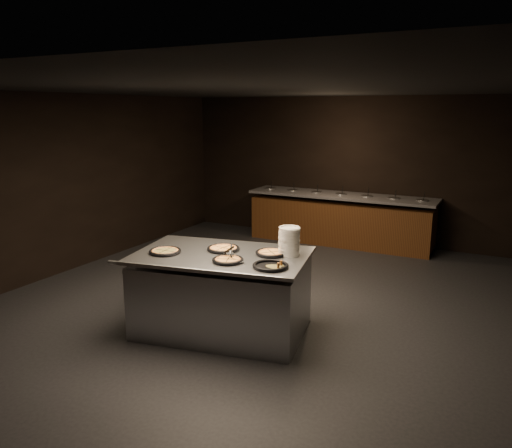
% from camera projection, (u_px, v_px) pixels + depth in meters
% --- Properties ---
extents(room, '(7.02, 8.02, 2.92)m').
position_uv_depth(room, '(259.00, 201.00, 6.65)').
color(room, black).
rests_on(room, ground).
extents(salad_bar, '(3.70, 0.83, 1.18)m').
position_uv_depth(salad_bar, '(340.00, 222.00, 9.96)').
color(salad_bar, '#552F14').
rests_on(salad_bar, ground).
extents(serving_counter, '(2.23, 1.66, 0.98)m').
position_uv_depth(serving_counter, '(222.00, 294.00, 6.00)').
color(serving_counter, '#BABDC2').
rests_on(serving_counter, ground).
extents(plate_stack, '(0.25, 0.25, 0.33)m').
position_uv_depth(plate_stack, '(289.00, 241.00, 5.80)').
color(plate_stack, silver).
rests_on(plate_stack, serving_counter).
extents(pan_veggie_whole, '(0.38, 0.38, 0.04)m').
position_uv_depth(pan_veggie_whole, '(165.00, 251.00, 5.92)').
color(pan_veggie_whole, black).
rests_on(pan_veggie_whole, serving_counter).
extents(pan_cheese_whole, '(0.39, 0.39, 0.04)m').
position_uv_depth(pan_cheese_whole, '(223.00, 248.00, 6.04)').
color(pan_cheese_whole, black).
rests_on(pan_cheese_whole, serving_counter).
extents(pan_cheese_slices_a, '(0.37, 0.37, 0.04)m').
position_uv_depth(pan_cheese_slices_a, '(271.00, 253.00, 5.86)').
color(pan_cheese_slices_a, black).
rests_on(pan_cheese_slices_a, serving_counter).
extents(pan_cheese_slices_b, '(0.35, 0.35, 0.04)m').
position_uv_depth(pan_cheese_slices_b, '(228.00, 260.00, 5.58)').
color(pan_cheese_slices_b, black).
rests_on(pan_cheese_slices_b, serving_counter).
extents(pan_veggie_slices, '(0.39, 0.39, 0.04)m').
position_uv_depth(pan_veggie_slices, '(271.00, 266.00, 5.38)').
color(pan_veggie_slices, black).
rests_on(pan_veggie_slices, serving_counter).
extents(server_left, '(0.22, 0.27, 0.16)m').
position_uv_depth(server_left, '(231.00, 251.00, 5.75)').
color(server_left, '#BABDC2').
rests_on(server_left, serving_counter).
extents(server_right, '(0.34, 0.20, 0.17)m').
position_uv_depth(server_right, '(231.00, 253.00, 5.61)').
color(server_right, '#BABDC2').
rests_on(server_right, serving_counter).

